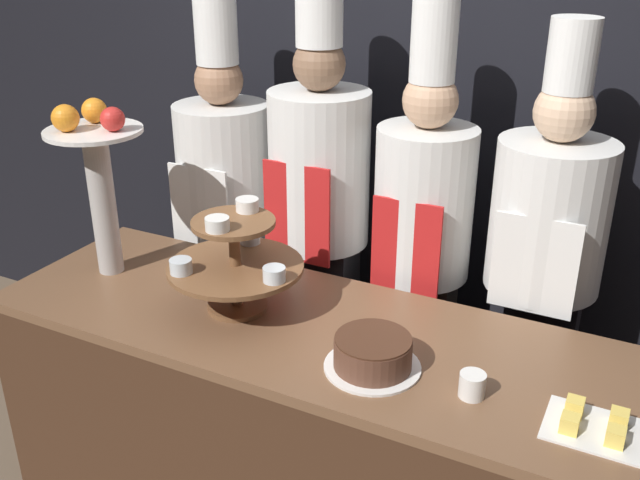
# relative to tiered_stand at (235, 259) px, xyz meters

# --- Properties ---
(wall_back) EXTENTS (10.00, 0.06, 2.80)m
(wall_back) POSITION_rel_tiered_stand_xyz_m (0.25, 0.97, 0.35)
(wall_back) COLOR black
(wall_back) RESTS_ON ground_plane
(buffet_counter) EXTENTS (2.08, 0.69, 0.87)m
(buffet_counter) POSITION_rel_tiered_stand_xyz_m (0.25, 0.01, -0.61)
(buffet_counter) COLOR #422819
(buffet_counter) RESTS_ON ground_plane
(tiered_stand) EXTENTS (0.44, 0.44, 0.35)m
(tiered_stand) POSITION_rel_tiered_stand_xyz_m (0.00, 0.00, 0.00)
(tiered_stand) COLOR brown
(tiered_stand) RESTS_ON buffet_counter
(fruit_pedestal) EXTENTS (0.33, 0.33, 0.61)m
(fruit_pedestal) POSITION_rel_tiered_stand_xyz_m (-0.56, 0.03, 0.21)
(fruit_pedestal) COLOR #B2ADA8
(fruit_pedestal) RESTS_ON buffet_counter
(cake_round) EXTENTS (0.28, 0.28, 0.10)m
(cake_round) POSITION_rel_tiered_stand_xyz_m (0.53, -0.12, -0.13)
(cake_round) COLOR white
(cake_round) RESTS_ON buffet_counter
(cup_white) EXTENTS (0.07, 0.07, 0.07)m
(cup_white) POSITION_rel_tiered_stand_xyz_m (0.81, -0.12, -0.14)
(cup_white) COLOR white
(cup_white) RESTS_ON buffet_counter
(cake_square_tray) EXTENTS (0.23, 0.19, 0.05)m
(cake_square_tray) POSITION_rel_tiered_stand_xyz_m (1.12, -0.12, -0.16)
(cake_square_tray) COLOR white
(cake_square_tray) RESTS_ON buffet_counter
(chef_left) EXTENTS (0.38, 0.38, 1.80)m
(chef_left) POSITION_rel_tiered_stand_xyz_m (-0.44, 0.59, -0.10)
(chef_left) COLOR #38332D
(chef_left) RESTS_ON ground_plane
(chef_center_left) EXTENTS (0.38, 0.38, 1.88)m
(chef_center_left) POSITION_rel_tiered_stand_xyz_m (-0.01, 0.59, -0.04)
(chef_center_left) COLOR #28282D
(chef_center_left) RESTS_ON ground_plane
(chef_center_right) EXTENTS (0.35, 0.35, 1.81)m
(chef_center_right) POSITION_rel_tiered_stand_xyz_m (0.41, 0.59, -0.08)
(chef_center_right) COLOR #38332D
(chef_center_right) RESTS_ON ground_plane
(chef_right) EXTENTS (0.38, 0.38, 1.77)m
(chef_right) POSITION_rel_tiered_stand_xyz_m (0.85, 0.59, -0.09)
(chef_right) COLOR black
(chef_right) RESTS_ON ground_plane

